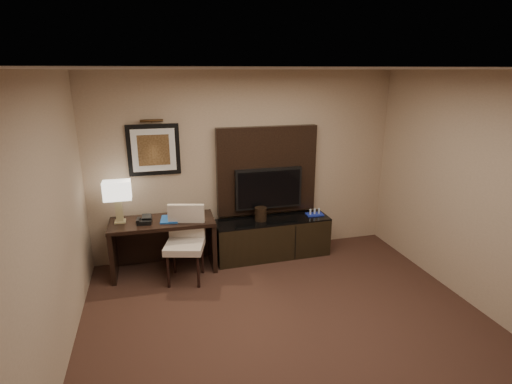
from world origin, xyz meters
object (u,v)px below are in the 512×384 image
object	(u,v)px
desk	(164,246)
ice_bucket	(261,214)
tv	(269,188)
minibar_tray	(315,212)
credenza	(272,238)
table_lamp	(118,202)
desk_phone	(144,220)
desk_chair	(185,245)

from	to	relation	value
desk	ice_bucket	size ratio (longest dim) A/B	7.04
tv	ice_bucket	xyz separation A→B (m)	(-0.16, -0.15, -0.34)
minibar_tray	credenza	bearing A→B (deg)	-178.31
tv	ice_bucket	bearing A→B (deg)	-137.75
credenza	tv	world-z (taller)	tv
table_lamp	desk_phone	size ratio (longest dim) A/B	3.17
credenza	desk_chair	bearing A→B (deg)	-164.10
desk	credenza	world-z (taller)	desk
table_lamp	desk_phone	world-z (taller)	table_lamp
desk_phone	minibar_tray	xyz separation A→B (m)	(2.48, 0.13, -0.16)
desk	desk_phone	xyz separation A→B (m)	(-0.23, -0.06, 0.42)
desk_phone	ice_bucket	distance (m)	1.64
desk_chair	table_lamp	world-z (taller)	table_lamp
ice_bucket	minibar_tray	world-z (taller)	ice_bucket
desk	tv	size ratio (longest dim) A/B	1.39
desk_phone	ice_bucket	world-z (taller)	desk_phone
table_lamp	minibar_tray	xyz separation A→B (m)	(2.80, -0.00, -0.40)
desk_chair	minibar_tray	distance (m)	2.04
minibar_tray	table_lamp	bearing A→B (deg)	179.92
desk	minibar_tray	world-z (taller)	desk
credenza	ice_bucket	size ratio (longest dim) A/B	8.58
desk_chair	table_lamp	xyz separation A→B (m)	(-0.80, 0.43, 0.53)
desk	ice_bucket	bearing A→B (deg)	3.57
minibar_tray	tv	bearing A→B (deg)	168.99
table_lamp	desk_chair	bearing A→B (deg)	-28.25
desk	minibar_tray	size ratio (longest dim) A/B	5.48
desk_chair	ice_bucket	world-z (taller)	desk_chair
credenza	ice_bucket	world-z (taller)	ice_bucket
desk	table_lamp	world-z (taller)	table_lamp
desk	tv	xyz separation A→B (m)	(1.56, 0.21, 0.65)
table_lamp	tv	bearing A→B (deg)	3.55
credenza	ice_bucket	xyz separation A→B (m)	(-0.18, 0.01, 0.39)
credenza	desk_phone	xyz separation A→B (m)	(-1.81, -0.11, 0.50)
ice_bucket	minibar_tray	size ratio (longest dim) A/B	0.78
desk_phone	minibar_tray	distance (m)	2.49
desk_chair	ice_bucket	bearing A→B (deg)	35.21
desk_phone	credenza	bearing A→B (deg)	9.78
table_lamp	desk_phone	xyz separation A→B (m)	(0.32, -0.13, -0.24)
tv	desk_phone	distance (m)	1.82
tv	minibar_tray	size ratio (longest dim) A/B	3.94
tv	table_lamp	world-z (taller)	table_lamp
credenza	minibar_tray	xyz separation A→B (m)	(0.67, 0.02, 0.34)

